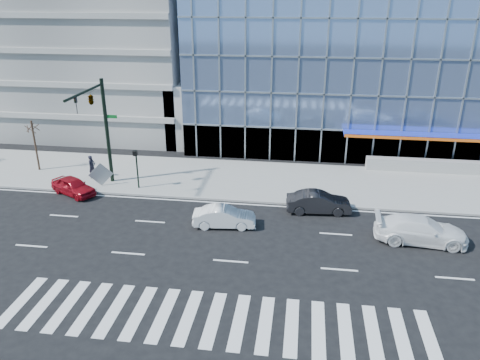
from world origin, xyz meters
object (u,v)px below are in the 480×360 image
(traffic_signal, at_px, (96,110))
(dark_sedan, at_px, (319,202))
(ped_signal_post, at_px, (136,163))
(red_sedan, at_px, (73,186))
(tilted_panel, at_px, (101,174))
(white_sedan, at_px, (224,217))
(street_tree_near, at_px, (32,128))
(pedestrian, at_px, (92,167))
(white_suv, at_px, (421,230))

(traffic_signal, bearing_deg, dark_sedan, -5.62)
(ped_signal_post, height_order, red_sedan, ped_signal_post)
(traffic_signal, height_order, red_sedan, traffic_signal)
(red_sedan, bearing_deg, tilted_panel, -18.56)
(traffic_signal, bearing_deg, ped_signal_post, 8.52)
(red_sedan, height_order, tilted_panel, tilted_panel)
(traffic_signal, height_order, white_sedan, traffic_signal)
(white_sedan, xyz_separation_m, dark_sedan, (6.00, 2.92, 0.06))
(street_tree_near, bearing_deg, pedestrian, -11.36)
(dark_sedan, relative_size, tilted_panel, 3.35)
(traffic_signal, height_order, pedestrian, traffic_signal)
(traffic_signal, bearing_deg, white_suv, -12.31)
(white_suv, bearing_deg, ped_signal_post, 78.37)
(white_sedan, xyz_separation_m, pedestrian, (-11.75, 6.37, 0.41))
(tilted_panel, bearing_deg, ped_signal_post, -24.95)
(traffic_signal, bearing_deg, street_tree_near, 157.29)
(street_tree_near, distance_m, pedestrian, 5.95)
(red_sedan, bearing_deg, dark_sedan, -64.62)
(tilted_panel, bearing_deg, street_tree_near, 135.33)
(pedestrian, bearing_deg, red_sedan, -169.84)
(red_sedan, bearing_deg, street_tree_near, 78.37)
(traffic_signal, xyz_separation_m, ped_signal_post, (2.50, 0.37, -4.02))
(white_sedan, bearing_deg, ped_signal_post, 50.97)
(dark_sedan, bearing_deg, street_tree_near, 74.08)
(traffic_signal, bearing_deg, white_sedan, -24.29)
(white_sedan, bearing_deg, street_tree_near, 60.47)
(ped_signal_post, height_order, pedestrian, ped_signal_post)
(white_suv, bearing_deg, street_tree_near, 78.31)
(pedestrian, bearing_deg, white_suv, -92.46)
(ped_signal_post, bearing_deg, street_tree_near, 164.94)
(traffic_signal, xyz_separation_m, red_sedan, (-1.97, -1.08, -5.52))
(ped_signal_post, xyz_separation_m, tilted_panel, (-2.93, 0.06, -1.07))
(white_suv, distance_m, white_sedan, 12.00)
(white_suv, xyz_separation_m, pedestrian, (-23.75, 6.67, 0.28))
(traffic_signal, relative_size, white_suv, 1.47)
(street_tree_near, distance_m, red_sedan, 7.16)
(street_tree_near, relative_size, white_sedan, 1.06)
(white_suv, bearing_deg, pedestrian, 77.54)
(ped_signal_post, height_order, white_suv, ped_signal_post)
(dark_sedan, xyz_separation_m, tilted_panel, (-16.37, 2.00, 0.35))
(tilted_panel, bearing_deg, red_sedan, -159.34)
(ped_signal_post, bearing_deg, white_sedan, -33.15)
(street_tree_near, height_order, dark_sedan, street_tree_near)
(street_tree_near, relative_size, pedestrian, 2.29)
(white_sedan, bearing_deg, tilted_panel, 58.75)
(traffic_signal, distance_m, tilted_panel, 5.13)
(ped_signal_post, bearing_deg, dark_sedan, -8.23)
(white_suv, bearing_deg, tilted_panel, 80.11)
(red_sedan, relative_size, pedestrian, 2.06)
(white_suv, relative_size, red_sedan, 1.43)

